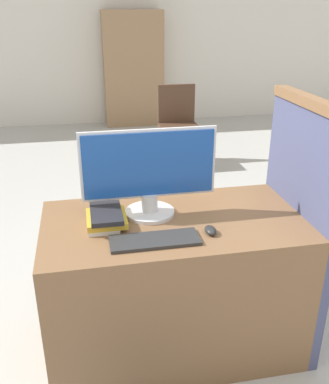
{
  "coord_description": "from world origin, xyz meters",
  "views": [
    {
      "loc": [
        -0.41,
        -1.49,
        1.74
      ],
      "look_at": [
        -0.05,
        0.32,
        0.94
      ],
      "focal_mm": 40.0,
      "sensor_mm": 36.0,
      "label": 1
    }
  ],
  "objects": [
    {
      "name": "carrel_divider",
      "position": [
        0.67,
        0.36,
        0.68
      ],
      "size": [
        0.07,
        0.72,
        1.35
      ],
      "color": "#474C70",
      "rests_on": "ground_plane"
    },
    {
      "name": "far_chair",
      "position": [
        0.7,
        3.32,
        0.51
      ],
      "size": [
        0.44,
        0.44,
        0.91
      ],
      "rotation": [
        0.0,
        0.0,
        -0.46
      ],
      "color": "#4C3323",
      "rests_on": "ground_plane"
    },
    {
      "name": "book_stack",
      "position": [
        -0.33,
        0.37,
        0.81
      ],
      "size": [
        0.19,
        0.27,
        0.07
      ],
      "color": "silver",
      "rests_on": "desk"
    },
    {
      "name": "monitor",
      "position": [
        -0.1,
        0.44,
        0.99
      ],
      "size": [
        0.67,
        0.25,
        0.44
      ],
      "color": "silver",
      "rests_on": "desk"
    },
    {
      "name": "desk",
      "position": [
        0.0,
        0.35,
        0.38
      ],
      "size": [
        1.29,
        0.7,
        0.77
      ],
      "color": "brown",
      "rests_on": "ground_plane"
    },
    {
      "name": "bookshelf_far",
      "position": [
        0.42,
        5.21,
        0.85
      ],
      "size": [
        0.9,
        0.32,
        1.7
      ],
      "color": "#9E7A56",
      "rests_on": "ground_plane"
    },
    {
      "name": "mouse",
      "position": [
        0.14,
        0.19,
        0.79
      ],
      "size": [
        0.05,
        0.09,
        0.03
      ],
      "color": "#262626",
      "rests_on": "desk"
    },
    {
      "name": "wall_back",
      "position": [
        0.0,
        5.45,
        1.4
      ],
      "size": [
        12.0,
        0.06,
        2.8
      ],
      "color": "silver",
      "rests_on": "ground_plane"
    },
    {
      "name": "keyboard",
      "position": [
        -0.13,
        0.16,
        0.78
      ],
      "size": [
        0.4,
        0.15,
        0.02
      ],
      "color": "#2D2D2D",
      "rests_on": "desk"
    }
  ]
}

